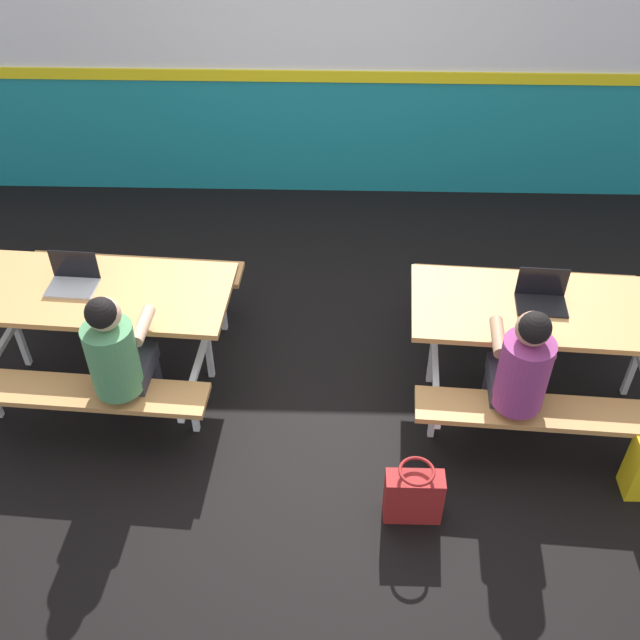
{
  "coord_description": "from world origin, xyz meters",
  "views": [
    {
      "loc": [
        0.1,
        -3.91,
        3.85
      ],
      "look_at": [
        0.0,
        -0.15,
        0.55
      ],
      "focal_mm": 42.06,
      "sensor_mm": 36.0,
      "label": 1
    }
  ],
  "objects_px": {
    "student_further": "(520,369)",
    "student_nearer": "(118,355)",
    "laptop_silver": "(73,279)",
    "laptop_dark": "(542,297)",
    "picnic_table_left": "(105,309)",
    "tote_bag_bright": "(413,495)",
    "picnic_table_right": "(541,326)"
  },
  "relations": [
    {
      "from": "picnic_table_right",
      "to": "tote_bag_bright",
      "type": "distance_m",
      "value": 1.45
    },
    {
      "from": "tote_bag_bright",
      "to": "picnic_table_right",
      "type": "bearing_deg",
      "value": 51.09
    },
    {
      "from": "student_further",
      "to": "picnic_table_left",
      "type": "bearing_deg",
      "value": 166.58
    },
    {
      "from": "student_nearer",
      "to": "student_further",
      "type": "relative_size",
      "value": 1.0
    },
    {
      "from": "picnic_table_right",
      "to": "student_nearer",
      "type": "relative_size",
      "value": 1.46
    },
    {
      "from": "picnic_table_right",
      "to": "student_nearer",
      "type": "height_order",
      "value": "student_nearer"
    },
    {
      "from": "student_further",
      "to": "student_nearer",
      "type": "bearing_deg",
      "value": 178.56
    },
    {
      "from": "tote_bag_bright",
      "to": "laptop_silver",
      "type": "bearing_deg",
      "value": 150.99
    },
    {
      "from": "picnic_table_right",
      "to": "student_further",
      "type": "xyz_separation_m",
      "value": [
        -0.25,
        -0.54,
        0.13
      ]
    },
    {
      "from": "laptop_silver",
      "to": "laptop_dark",
      "type": "bearing_deg",
      "value": -1.91
    },
    {
      "from": "picnic_table_right",
      "to": "picnic_table_left",
      "type": "bearing_deg",
      "value": 178.19
    },
    {
      "from": "picnic_table_left",
      "to": "laptop_dark",
      "type": "distance_m",
      "value": 2.89
    },
    {
      "from": "tote_bag_bright",
      "to": "picnic_table_left",
      "type": "bearing_deg",
      "value": 149.87
    },
    {
      "from": "student_nearer",
      "to": "laptop_dark",
      "type": "xyz_separation_m",
      "value": [
        2.63,
        0.52,
        0.08
      ]
    },
    {
      "from": "picnic_table_left",
      "to": "laptop_silver",
      "type": "xyz_separation_m",
      "value": [
        -0.18,
        0.05,
        0.21
      ]
    },
    {
      "from": "laptop_silver",
      "to": "tote_bag_bright",
      "type": "height_order",
      "value": "laptop_silver"
    },
    {
      "from": "picnic_table_left",
      "to": "laptop_dark",
      "type": "height_order",
      "value": "laptop_dark"
    },
    {
      "from": "picnic_table_left",
      "to": "laptop_dark",
      "type": "xyz_separation_m",
      "value": [
        2.88,
        -0.05,
        0.21
      ]
    },
    {
      "from": "picnic_table_left",
      "to": "student_nearer",
      "type": "height_order",
      "value": "student_nearer"
    },
    {
      "from": "student_further",
      "to": "laptop_silver",
      "type": "relative_size",
      "value": 3.62
    },
    {
      "from": "student_nearer",
      "to": "student_further",
      "type": "height_order",
      "value": "same"
    },
    {
      "from": "student_further",
      "to": "laptop_silver",
      "type": "distance_m",
      "value": 2.92
    },
    {
      "from": "picnic_table_right",
      "to": "student_further",
      "type": "bearing_deg",
      "value": -114.95
    },
    {
      "from": "picnic_table_left",
      "to": "student_nearer",
      "type": "bearing_deg",
      "value": -66.65
    },
    {
      "from": "picnic_table_left",
      "to": "tote_bag_bright",
      "type": "relative_size",
      "value": 4.1
    },
    {
      "from": "student_further",
      "to": "laptop_silver",
      "type": "xyz_separation_m",
      "value": [
        -2.84,
        0.68,
        0.08
      ]
    },
    {
      "from": "student_nearer",
      "to": "laptop_silver",
      "type": "relative_size",
      "value": 3.62
    },
    {
      "from": "student_further",
      "to": "tote_bag_bright",
      "type": "relative_size",
      "value": 2.81
    },
    {
      "from": "student_further",
      "to": "laptop_dark",
      "type": "distance_m",
      "value": 0.63
    },
    {
      "from": "picnic_table_left",
      "to": "student_nearer",
      "type": "relative_size",
      "value": 1.46
    },
    {
      "from": "picnic_table_left",
      "to": "picnic_table_right",
      "type": "bearing_deg",
      "value": -1.81
    },
    {
      "from": "laptop_dark",
      "to": "tote_bag_bright",
      "type": "relative_size",
      "value": 0.78
    }
  ]
}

